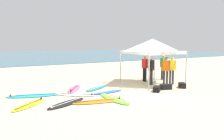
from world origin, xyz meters
The scene contains 20 objects.
ground_plane centered at (0.00, 0.00, 0.00)m, with size 80.00×80.00×0.00m, color beige.
sea centered at (0.00, 32.85, 0.05)m, with size 80.00×36.00×0.10m, color teal.
canopy_tent centered at (2.22, 0.68, 2.39)m, with size 2.89×2.89×2.75m.
surfboard_lime centered at (-1.62, -1.28, 0.04)m, with size 0.64×2.33×0.19m.
surfboard_teal centered at (-1.27, 1.20, 0.04)m, with size 1.86×1.43×0.19m.
surfboard_white centered at (-2.80, 0.27, 0.04)m, with size 1.77×1.59×0.19m.
surfboard_cyan centered at (-4.64, 1.19, 0.04)m, with size 2.53×1.30×0.19m.
surfboard_black centered at (-3.72, -0.92, 0.04)m, with size 2.14×1.53×0.19m.
surfboard_blue centered at (-1.22, 0.06, 0.04)m, with size 1.89×0.72×0.19m.
surfboard_yellow centered at (-5.09, -0.35, 0.04)m, with size 1.84×1.76×0.19m.
surfboard_orange centered at (-2.43, -1.31, 0.04)m, with size 2.46×1.11×0.19m.
surfboard_pink centered at (-2.36, 1.70, 0.04)m, with size 1.58×1.97×0.19m.
person_yellow centered at (3.25, 0.07, 0.99)m, with size 0.52×0.34×1.71m.
person_orange centered at (2.64, -0.04, 0.99)m, with size 0.40×0.44×1.71m.
person_black centered at (2.12, 0.64, 0.99)m, with size 0.52×0.34×1.71m.
person_green centered at (3.99, 1.64, 0.99)m, with size 0.54×0.29×1.71m.
person_red centered at (2.47, 1.68, 0.99)m, with size 0.24×0.55×1.71m.
gear_bag_near_tent centered at (1.91, -0.86, 0.14)m, with size 0.60×0.32×0.28m, color black.
gear_bag_by_pole centered at (3.01, -0.99, 0.14)m, with size 0.60×0.32×0.28m, color black.
gear_bag_on_sand centered at (1.10, -1.03, 0.14)m, with size 0.60×0.32×0.28m, color black.
Camera 1 is at (-6.74, -9.80, 2.58)m, focal length 36.37 mm.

